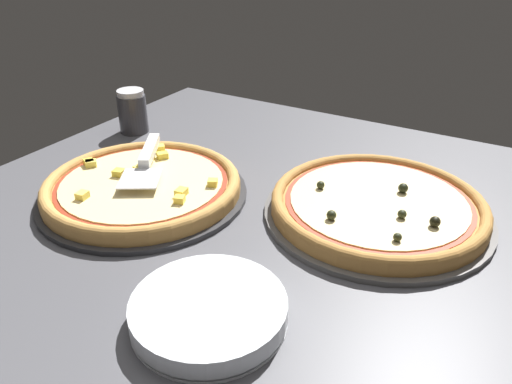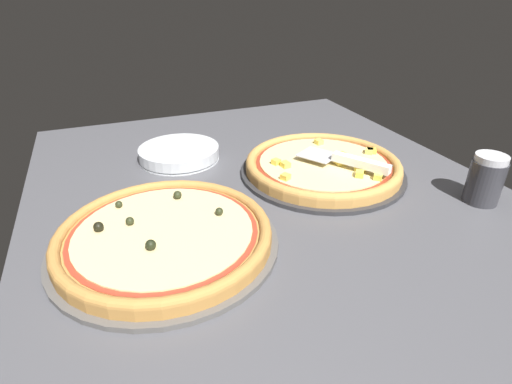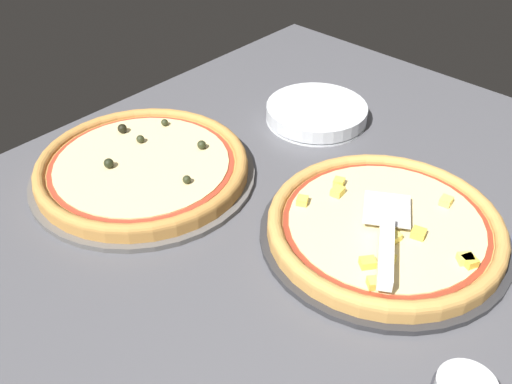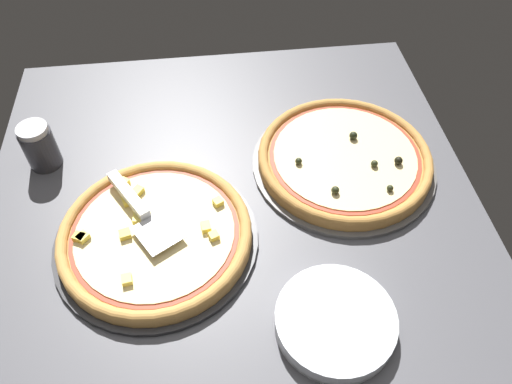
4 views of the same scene
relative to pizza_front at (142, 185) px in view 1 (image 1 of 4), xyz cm
name	(u,v)px [view 1 (image 1 of 4)]	position (x,y,z in cm)	size (l,w,h in cm)	color
ground_plane	(215,223)	(-1.28, 16.28, -4.38)	(123.88, 106.60, 3.60)	#4C4C51
pizza_pan_front	(144,194)	(0.02, 0.02, -2.08)	(41.08, 41.08, 1.00)	#2D2D30
pizza_front	(142,185)	(0.00, 0.00, 0.00)	(38.62, 38.62, 3.64)	#C68E47
pizza_pan_back	(376,213)	(-16.18, 42.47, -2.08)	(41.79, 41.79, 1.00)	#565451
pizza_back	(378,204)	(-16.17, 42.48, 0.03)	(39.28, 39.28, 4.28)	#B77F3D
serving_spatula	(148,156)	(-6.41, -3.84, 2.89)	(21.87, 15.95, 2.00)	silver
plate_stack	(209,311)	(22.32, 31.63, -0.83)	(21.54, 21.54, 3.50)	silver
parmesan_shaker	(133,112)	(-25.21, -25.37, 2.85)	(7.25, 7.25, 11.05)	#333338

